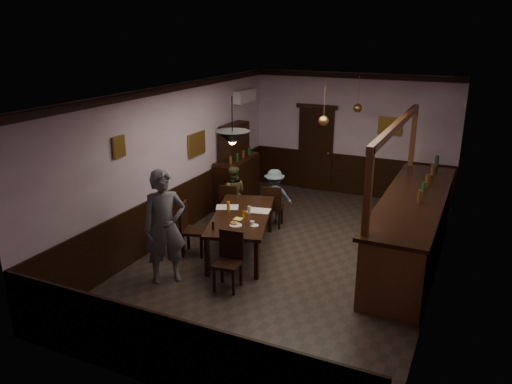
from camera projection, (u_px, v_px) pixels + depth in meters
The scene contains 31 objects.
room at pixel (293, 178), 8.76m from camera, with size 5.01×8.01×3.01m.
dining_table at pixel (242, 218), 9.16m from camera, with size 1.61×2.40×0.75m.
chair_far_left at pixel (230, 203), 10.48m from camera, with size 0.44×0.44×0.91m.
chair_far_right at pixel (273, 205), 10.36m from camera, with size 0.47×0.47×0.92m.
chair_near at pixel (229, 257), 7.97m from camera, with size 0.45×0.45×0.94m.
chair_side at pixel (190, 226), 9.14m from camera, with size 0.53×0.53×0.99m.
person_standing at pixel (165, 227), 8.04m from camera, with size 0.69×0.46×1.90m, color #585C65.
person_seated_left at pixel (233, 194), 10.70m from camera, with size 0.60×0.46×1.23m, color brown.
person_seated_right at pixel (274, 196), 10.59m from camera, with size 0.77×0.44×1.19m, color slate.
newspaper_left at pixel (227, 207), 9.49m from camera, with size 0.42×0.30×0.01m, color silver.
newspaper_right at pixel (259, 211), 9.32m from camera, with size 0.42×0.30×0.01m, color silver.
napkin at pixel (238, 219), 8.93m from camera, with size 0.15×0.15×0.00m, color #D9DA50.
saucer at pixel (254, 225), 8.61m from camera, with size 0.15×0.15×0.01m, color white.
coffee_cup at pixel (252, 223), 8.61m from camera, with size 0.08×0.08×0.07m, color white.
pastry_plate at pixel (236, 225), 8.62m from camera, with size 0.22×0.22×0.01m, color white.
pastry_ring_a at pixel (234, 223), 8.65m from camera, with size 0.13×0.13×0.04m, color #C68C47.
pastry_ring_b at pixel (234, 223), 8.65m from camera, with size 0.13×0.13×0.04m, color #C68C47.
soda_can at pixel (244, 214), 8.98m from camera, with size 0.07×0.07×0.12m, color orange.
beer_glass at pixel (228, 207), 9.24m from camera, with size 0.06×0.06×0.20m, color #BF721E.
water_glass at pixel (249, 210), 9.14m from camera, with size 0.06×0.06×0.15m, color silver.
pepper_mill at pixel (213, 226), 8.44m from camera, with size 0.04×0.04×0.14m, color black.
sideboard at pixel (236, 173), 11.68m from camera, with size 0.52×1.46×1.92m.
bar_counter at pixel (412, 227), 8.90m from camera, with size 1.04×4.46×2.50m.
door_back at pixel (316, 150), 12.66m from camera, with size 0.90×0.06×2.10m, color black.
ac_unit at pixel (245, 96), 11.91m from camera, with size 0.20×0.85×0.30m.
picture_left_small at pixel (119, 147), 8.17m from camera, with size 0.04×0.28×0.36m.
picture_left_large at pixel (197, 144), 10.37m from camera, with size 0.04×0.62×0.48m.
picture_back at pixel (390, 126), 11.71m from camera, with size 0.55×0.04×0.42m.
pendant_iron at pixel (232, 138), 7.89m from camera, with size 0.56×0.56×0.76m.
pendant_brass_mid at pixel (324, 121), 9.60m from camera, with size 0.20×0.20×0.81m.
pendant_brass_far at pixel (358, 108), 11.11m from camera, with size 0.20×0.20×0.81m.
Camera 1 is at (2.96, -7.88, 4.02)m, focal length 35.00 mm.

